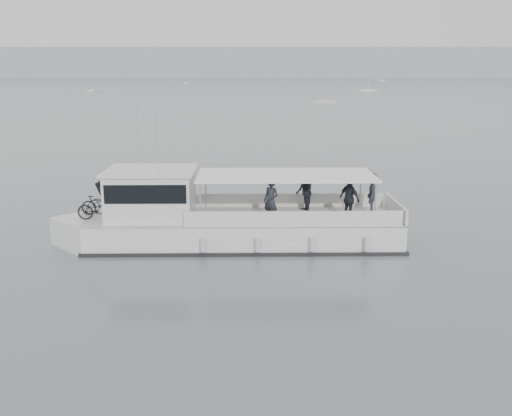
{
  "coord_description": "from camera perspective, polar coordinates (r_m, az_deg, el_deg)",
  "views": [
    {
      "loc": [
        1.3,
        -22.64,
        7.37
      ],
      "look_at": [
        1.11,
        1.18,
        1.6
      ],
      "focal_mm": 40.0,
      "sensor_mm": 36.0,
      "label": 1
    }
  ],
  "objects": [
    {
      "name": "ground",
      "position": [
        23.85,
        -2.7,
        -4.4
      ],
      "size": [
        1400.0,
        1400.0,
        0.0
      ],
      "primitive_type": "plane",
      "color": "#565F65",
      "rests_on": "ground"
    },
    {
      "name": "headland",
      "position": [
        582.68,
        0.34,
        14.28
      ],
      "size": [
        1400.0,
        90.0,
        28.0
      ],
      "primitive_type": "cube",
      "color": "#939EA8",
      "rests_on": "ground"
    },
    {
      "name": "tour_boat",
      "position": [
        24.7,
        -4.22,
        -1.27
      ],
      "size": [
        15.16,
        4.09,
        6.33
      ],
      "rotation": [
        0.0,
        0.0,
        0.02
      ],
      "color": "white",
      "rests_on": "ground"
    },
    {
      "name": "moored_fleet",
      "position": [
        210.51,
        -2.51,
        11.7
      ],
      "size": [
        403.12,
        369.44,
        9.74
      ],
      "color": "white",
      "rests_on": "ground"
    }
  ]
}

